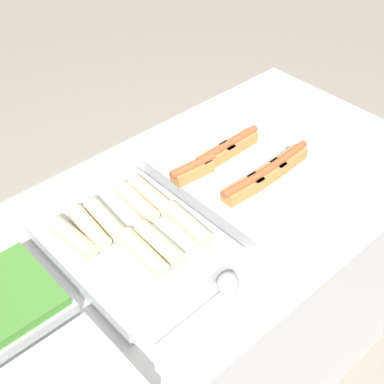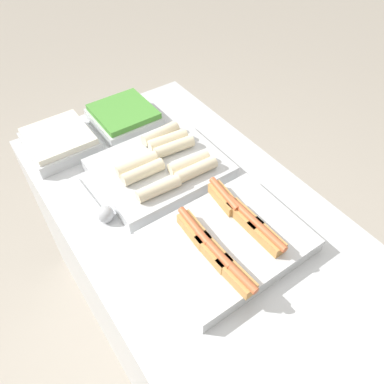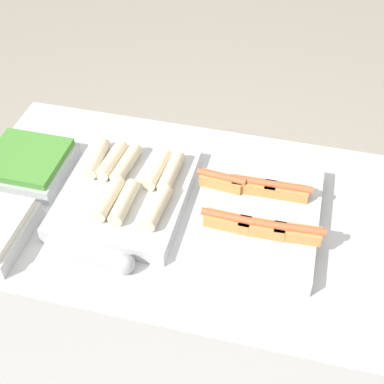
{
  "view_description": "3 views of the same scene",
  "coord_description": "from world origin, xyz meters",
  "px_view_note": "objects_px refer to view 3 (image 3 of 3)",
  "views": [
    {
      "loc": [
        -0.79,
        -0.81,
        1.91
      ],
      "look_at": [
        -0.05,
        0.0,
        0.95
      ],
      "focal_mm": 50.0,
      "sensor_mm": 36.0,
      "label": 1
    },
    {
      "loc": [
        0.64,
        -0.48,
        1.84
      ],
      "look_at": [
        -0.05,
        0.0,
        0.95
      ],
      "focal_mm": 35.0,
      "sensor_mm": 36.0,
      "label": 2
    },
    {
      "loc": [
        0.22,
        -1.08,
        2.05
      ],
      "look_at": [
        -0.05,
        0.0,
        0.95
      ],
      "focal_mm": 50.0,
      "sensor_mm": 36.0,
      "label": 3
    }
  ],
  "objects_px": {
    "tray_side_back": "(27,164)",
    "serving_spoon_near": "(121,264)",
    "tray_wraps": "(128,190)",
    "tray_hotdogs": "(256,215)"
  },
  "relations": [
    {
      "from": "tray_wraps",
      "to": "serving_spoon_near",
      "type": "distance_m",
      "value": 0.28
    },
    {
      "from": "tray_wraps",
      "to": "serving_spoon_near",
      "type": "relative_size",
      "value": 1.75
    },
    {
      "from": "tray_side_back",
      "to": "serving_spoon_near",
      "type": "height_order",
      "value": "tray_side_back"
    },
    {
      "from": "tray_wraps",
      "to": "tray_hotdogs",
      "type": "bearing_deg",
      "value": -0.69
    },
    {
      "from": "tray_side_back",
      "to": "serving_spoon_near",
      "type": "relative_size",
      "value": 1.0
    },
    {
      "from": "tray_side_back",
      "to": "serving_spoon_near",
      "type": "bearing_deg",
      "value": -35.52
    },
    {
      "from": "tray_hotdogs",
      "to": "serving_spoon_near",
      "type": "distance_m",
      "value": 0.42
    },
    {
      "from": "tray_hotdogs",
      "to": "tray_wraps",
      "type": "distance_m",
      "value": 0.4
    },
    {
      "from": "tray_wraps",
      "to": "tray_side_back",
      "type": "relative_size",
      "value": 1.74
    },
    {
      "from": "tray_hotdogs",
      "to": "serving_spoon_near",
      "type": "height_order",
      "value": "tray_hotdogs"
    }
  ]
}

